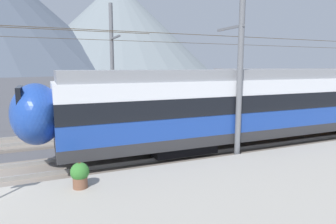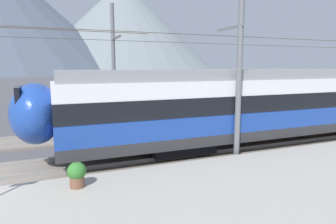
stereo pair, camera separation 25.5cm
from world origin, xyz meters
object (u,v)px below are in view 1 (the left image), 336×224
object	(u,v)px
train_near_platform	(308,99)
catenary_mast_far_side	(113,65)
potted_plant_platform_edge	(80,174)
catenary_mast_mid	(239,61)

from	to	relation	value
train_near_platform	catenary_mast_far_side	bearing A→B (deg)	143.49
train_near_platform	potted_plant_platform_edge	xyz separation A→B (m)	(-12.37, -2.89, -1.40)
catenary_mast_mid	catenary_mast_far_side	world-z (taller)	catenary_mast_mid
catenary_mast_mid	potted_plant_platform_edge	size ratio (longest dim) A/B	50.97
catenary_mast_far_side	potted_plant_platform_edge	distance (m)	10.69
train_near_platform	potted_plant_platform_edge	distance (m)	12.78
train_near_platform	catenary_mast_far_side	xyz separation A→B (m)	(-9.16, 6.78, 1.84)
catenary_mast_mid	catenary_mast_far_side	size ratio (longest dim) A/B	1.00
train_near_platform	potted_plant_platform_edge	world-z (taller)	train_near_platform
catenary_mast_far_side	potted_plant_platform_edge	size ratio (longest dim) A/B	50.97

